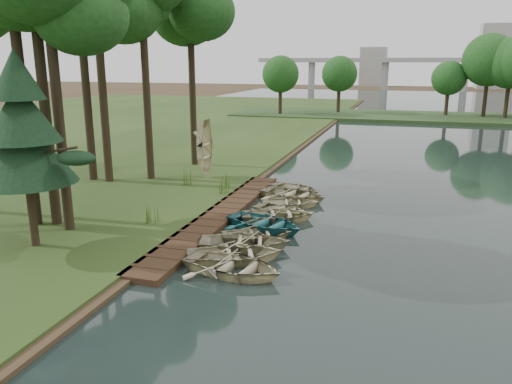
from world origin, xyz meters
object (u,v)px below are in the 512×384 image
(rowboat_2, at_px, (245,240))
(stored_rowboat, at_px, (207,171))
(pine_tree, at_px, (23,131))
(rowboat_0, at_px, (233,264))
(boardwalk, at_px, (220,216))
(rowboat_1, at_px, (235,252))

(rowboat_2, bearing_deg, stored_rowboat, 14.49)
(stored_rowboat, height_order, pine_tree, pine_tree)
(rowboat_0, relative_size, pine_tree, 0.49)
(pine_tree, bearing_deg, rowboat_0, 1.09)
(boardwalk, xyz_separation_m, rowboat_1, (2.58, -5.03, 0.28))
(boardwalk, bearing_deg, stored_rowboat, 116.95)
(rowboat_0, bearing_deg, boardwalk, 35.66)
(rowboat_0, distance_m, rowboat_2, 2.51)
(boardwalk, height_order, pine_tree, pine_tree)
(rowboat_0, distance_m, pine_tree, 9.54)
(rowboat_1, distance_m, stored_rowboat, 13.68)
(boardwalk, relative_size, stored_rowboat, 4.33)
(rowboat_1, xyz_separation_m, rowboat_2, (-0.05, 1.34, 0.01))
(stored_rowboat, bearing_deg, pine_tree, 171.16)
(pine_tree, bearing_deg, boardwalk, 48.92)
(rowboat_1, distance_m, pine_tree, 9.36)
(boardwalk, xyz_separation_m, stored_rowboat, (-3.64, 7.16, 0.53))
(rowboat_0, bearing_deg, pine_tree, 101.72)
(stored_rowboat, relative_size, pine_tree, 0.48)
(rowboat_1, distance_m, rowboat_2, 1.34)
(boardwalk, bearing_deg, rowboat_0, -64.97)
(boardwalk, height_order, stored_rowboat, stored_rowboat)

